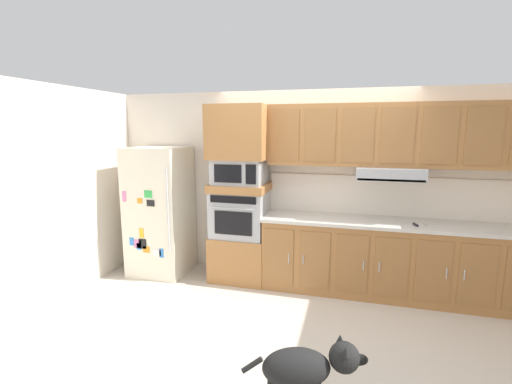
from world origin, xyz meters
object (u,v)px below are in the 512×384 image
at_px(refrigerator, 160,211).
at_px(built_in_oven, 240,213).
at_px(microwave, 240,171).
at_px(screwdriver, 416,225).
at_px(dog, 307,369).

xyz_separation_m(refrigerator, built_in_oven, (1.15, 0.07, 0.02)).
bearing_deg(microwave, screwdriver, -3.48).
relative_size(built_in_oven, microwave, 1.09).
height_order(built_in_oven, screwdriver, built_in_oven).
height_order(microwave, screwdriver, microwave).
height_order(built_in_oven, microwave, microwave).
bearing_deg(built_in_oven, dog, -62.21).
bearing_deg(microwave, dog, -62.21).
xyz_separation_m(refrigerator, microwave, (1.15, 0.07, 0.58)).
xyz_separation_m(built_in_oven, microwave, (0.00, -0.00, 0.56)).
distance_m(refrigerator, screwdriver, 3.29).
distance_m(built_in_oven, screwdriver, 2.14).
relative_size(microwave, dog, 0.78).
distance_m(refrigerator, microwave, 1.29).
bearing_deg(microwave, built_in_oven, 179.23).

